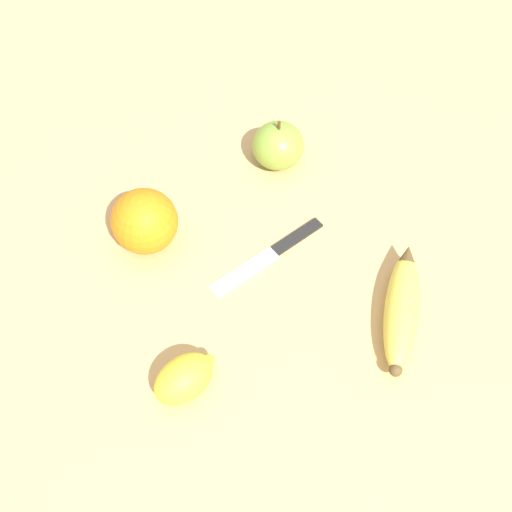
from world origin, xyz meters
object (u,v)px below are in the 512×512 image
at_px(orange, 145,221).
at_px(apple, 278,146).
at_px(lemon, 184,378).
at_px(paring_knife, 272,253).
at_px(banana, 402,308).

relative_size(orange, apple, 1.08).
height_order(lemon, paring_knife, lemon).
relative_size(banana, lemon, 1.99).
relative_size(orange, paring_knife, 0.55).
distance_m(banana, apple, 0.30).
xyz_separation_m(apple, lemon, (-0.35, 0.13, -0.01)).
height_order(banana, paring_knife, banana).
bearing_deg(lemon, apple, -20.06).
height_order(orange, lemon, orange).
relative_size(banana, orange, 2.04).
xyz_separation_m(orange, lemon, (-0.21, -0.06, -0.02)).
distance_m(orange, lemon, 0.22).
bearing_deg(orange, banana, -111.68).
xyz_separation_m(banana, orange, (0.13, 0.32, 0.02)).
bearing_deg(lemon, paring_knife, -31.21).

